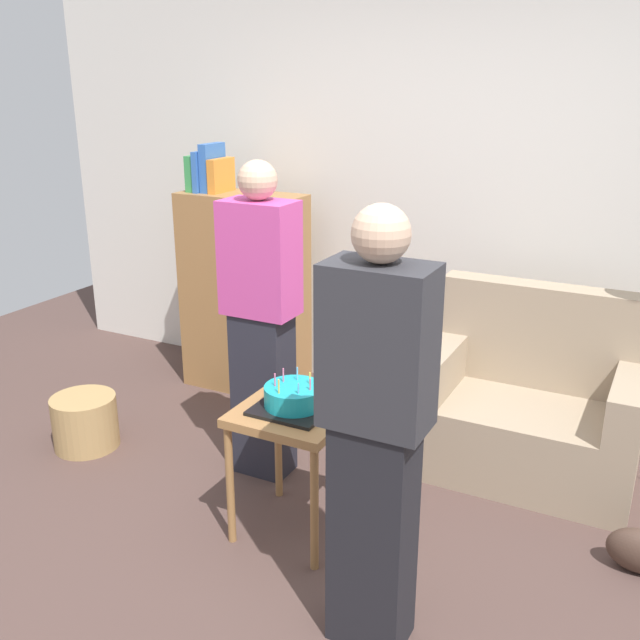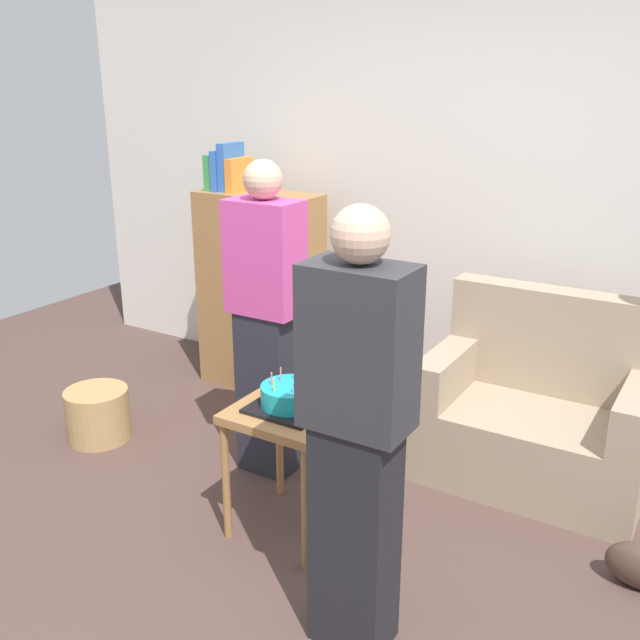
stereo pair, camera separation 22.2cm
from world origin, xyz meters
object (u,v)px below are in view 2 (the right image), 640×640
(bookshelf, at_px, (260,289))
(person_holding_cake, at_px, (357,438))
(couch, at_px, (538,416))
(wicker_basket, at_px, (98,414))
(person_blowing_candles, at_px, (266,321))
(birthday_cake, at_px, (290,397))
(side_table, at_px, (291,427))

(bookshelf, height_order, person_holding_cake, person_holding_cake)
(bookshelf, bearing_deg, person_holding_cake, -46.16)
(couch, bearing_deg, wicker_basket, -158.21)
(couch, distance_m, bookshelf, 1.96)
(bookshelf, distance_m, person_holding_cake, 2.41)
(person_blowing_candles, bearing_deg, bookshelf, 115.06)
(couch, bearing_deg, person_blowing_candles, -151.65)
(person_blowing_candles, bearing_deg, birthday_cake, -57.12)
(bookshelf, bearing_deg, wicker_basket, -107.05)
(side_table, xyz_separation_m, person_blowing_candles, (-0.40, 0.39, 0.31))
(person_holding_cake, xyz_separation_m, wicker_basket, (-2.01, 0.60, -0.68))
(person_holding_cake, height_order, wicker_basket, person_holding_cake)
(side_table, bearing_deg, bookshelf, 130.42)
(wicker_basket, bearing_deg, person_holding_cake, -16.66)
(birthday_cake, xyz_separation_m, wicker_basket, (-1.44, 0.15, -0.52))
(person_blowing_candles, bearing_deg, couch, 15.59)
(birthday_cake, height_order, person_holding_cake, person_holding_cake)
(side_table, relative_size, wicker_basket, 1.71)
(couch, relative_size, bookshelf, 0.69)
(bookshelf, height_order, side_table, bookshelf)
(couch, height_order, wicker_basket, couch)
(couch, xyz_separation_m, side_table, (-0.82, -1.05, 0.18))
(bookshelf, distance_m, birthday_cake, 1.68)
(wicker_basket, bearing_deg, birthday_cake, -5.95)
(birthday_cake, xyz_separation_m, person_holding_cake, (0.57, -0.45, 0.17))
(side_table, distance_m, person_holding_cake, 0.79)
(bookshelf, xyz_separation_m, birthday_cake, (1.09, -1.28, -0.01))
(couch, bearing_deg, side_table, -128.03)
(couch, distance_m, side_table, 1.35)
(person_blowing_candles, bearing_deg, wicker_basket, -179.57)
(couch, relative_size, person_holding_cake, 0.67)
(couch, distance_m, person_holding_cake, 1.60)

